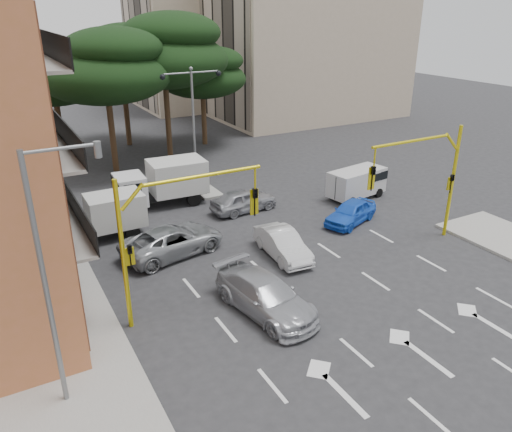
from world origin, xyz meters
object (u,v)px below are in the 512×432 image
(van_white, at_px, (357,184))
(box_truck_a, at_px, (99,218))
(street_lamp_left, at_px, (50,268))
(street_lamp_center, at_px, (193,106))
(signal_mast_left, at_px, (169,225))
(car_silver_cross_a, at_px, (173,240))
(car_white_hatch, at_px, (283,244))
(signal_mast_right, at_px, (430,171))
(box_truck_b, at_px, (162,184))
(car_silver_cross_b, at_px, (244,200))
(car_silver_wagon, at_px, (265,296))
(car_blue_compact, at_px, (351,212))

(van_white, distance_m, box_truck_a, 15.89)
(street_lamp_left, height_order, street_lamp_center, street_lamp_left)
(signal_mast_left, height_order, car_silver_cross_a, signal_mast_left)
(car_white_hatch, xyz_separation_m, box_truck_a, (-7.36, 6.35, 0.52))
(signal_mast_right, height_order, van_white, signal_mast_right)
(car_white_hatch, bearing_deg, street_lamp_center, 92.70)
(street_lamp_left, bearing_deg, box_truck_b, 61.15)
(signal_mast_right, xyz_separation_m, car_white_hatch, (-7.19, 2.14, -3.22))
(signal_mast_left, relative_size, box_truck_b, 1.07)
(signal_mast_left, relative_size, car_silver_cross_b, 1.47)
(car_silver_wagon, bearing_deg, car_silver_cross_b, 58.12)
(car_silver_wagon, distance_m, van_white, 14.33)
(signal_mast_left, distance_m, car_blue_compact, 12.97)
(signal_mast_left, height_order, van_white, signal_mast_left)
(van_white, height_order, box_truck_a, box_truck_a)
(car_silver_cross_a, bearing_deg, car_blue_compact, -108.81)
(signal_mast_left, distance_m, box_truck_a, 8.96)
(box_truck_a, relative_size, box_truck_b, 0.86)
(car_silver_wagon, xyz_separation_m, van_white, (11.59, 8.42, 0.22))
(street_lamp_left, height_order, car_silver_wagon, street_lamp_left)
(signal_mast_right, distance_m, car_white_hatch, 8.16)
(car_blue_compact, height_order, car_silver_cross_b, car_silver_cross_b)
(car_white_hatch, bearing_deg, car_silver_wagon, -125.30)
(signal_mast_right, bearing_deg, car_silver_wagon, -170.95)
(car_blue_compact, bearing_deg, box_truck_b, -154.40)
(signal_mast_left, bearing_deg, box_truck_b, 72.93)
(street_lamp_center, bearing_deg, van_white, -41.96)
(signal_mast_right, distance_m, car_blue_compact, 5.22)
(car_silver_wagon, bearing_deg, car_white_hatch, 41.31)
(signal_mast_right, bearing_deg, car_white_hatch, 163.43)
(car_blue_compact, bearing_deg, van_white, 115.08)
(signal_mast_right, xyz_separation_m, van_white, (1.24, 6.77, -2.92))
(signal_mast_right, height_order, signal_mast_left, same)
(street_lamp_center, bearing_deg, signal_mast_right, -64.09)
(street_lamp_left, relative_size, street_lamp_center, 1.03)
(street_lamp_center, xyz_separation_m, car_white_hatch, (-0.38, -11.87, -4.76))
(signal_mast_left, distance_m, street_lamp_center, 15.65)
(car_silver_wagon, relative_size, van_white, 1.32)
(box_truck_b, bearing_deg, car_blue_compact, -130.23)
(car_white_hatch, xyz_separation_m, car_silver_cross_a, (-4.63, 2.87, 0.06))
(street_lamp_center, relative_size, car_silver_cross_a, 1.48)
(car_silver_cross_a, bearing_deg, box_truck_a, 26.23)
(car_silver_wagon, relative_size, car_silver_cross_b, 1.25)
(signal_mast_right, xyz_separation_m, car_silver_wagon, (-10.35, -1.65, -3.14))
(car_silver_wagon, relative_size, box_truck_a, 1.06)
(signal_mast_right, distance_m, box_truck_a, 17.06)
(car_white_hatch, bearing_deg, street_lamp_left, -150.26)
(signal_mast_right, height_order, street_lamp_left, street_lamp_left)
(street_lamp_left, relative_size, car_silver_wagon, 1.57)
(car_white_hatch, bearing_deg, van_white, 33.34)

